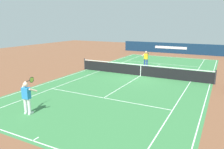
# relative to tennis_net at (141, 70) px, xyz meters

# --- Properties ---
(ground_plane) EXTENTS (60.00, 60.00, 0.00)m
(ground_plane) POSITION_rel_tennis_net_xyz_m (0.00, 0.00, -0.49)
(ground_plane) COLOR brown
(court_slab) EXTENTS (24.20, 11.40, 0.00)m
(court_slab) POSITION_rel_tennis_net_xyz_m (0.00, 0.00, -0.49)
(court_slab) COLOR #387A42
(court_slab) RESTS_ON ground_plane
(court_line_markings) EXTENTS (23.85, 11.05, 0.01)m
(court_line_markings) POSITION_rel_tennis_net_xyz_m (0.00, 0.00, -0.49)
(court_line_markings) COLOR white
(court_line_markings) RESTS_ON ground_plane
(tennis_net) EXTENTS (0.10, 11.70, 1.08)m
(tennis_net) POSITION_rel_tennis_net_xyz_m (0.00, 0.00, 0.00)
(tennis_net) COLOR #2D2D33
(tennis_net) RESTS_ON ground_plane
(stadium_barrier) EXTENTS (0.26, 17.00, 1.55)m
(stadium_barrier) POSITION_rel_tennis_net_xyz_m (-15.90, -0.00, 0.28)
(stadium_barrier) COLOR #112D4C
(stadium_barrier) RESTS_ON ground_plane
(tennis_player_near) EXTENTS (1.04, 0.78, 1.70)m
(tennis_player_near) POSITION_rel_tennis_net_xyz_m (10.18, -2.17, 0.44)
(tennis_player_near) COLOR white
(tennis_player_near) RESTS_ON ground_plane
(tennis_player_far) EXTENTS (1.03, 0.81, 1.70)m
(tennis_player_far) POSITION_rel_tennis_net_xyz_m (-3.86, -0.86, 0.44)
(tennis_player_far) COLOR navy
(tennis_player_far) RESTS_ON ground_plane
(tennis_ball) EXTENTS (0.07, 0.07, 0.07)m
(tennis_ball) POSITION_rel_tennis_net_xyz_m (-3.40, 3.26, -0.46)
(tennis_ball) COLOR #CCE01E
(tennis_ball) RESTS_ON ground_plane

